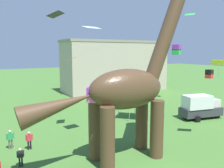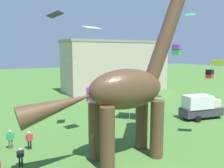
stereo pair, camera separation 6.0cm
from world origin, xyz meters
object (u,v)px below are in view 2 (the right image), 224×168
object	(u,v)px
dinosaur_sculpture	(126,89)
kite_near_high	(72,59)
kite_trailing	(210,74)
person_strolling_adult	(29,139)
festival_canopy_tent	(133,99)
person_vendor_side	(10,137)
kite_far_left	(92,27)
kite_high_right	(190,14)
person_far_spectator	(20,155)
kite_apex	(55,15)
parked_box_truck	(201,106)
kite_high_left	(219,63)
kite_far_right	(93,95)
kite_drifting	(177,50)

from	to	relation	value
dinosaur_sculpture	kite_near_high	distance (m)	9.30
dinosaur_sculpture	kite_trailing	size ratio (longest dim) A/B	11.69
person_strolling_adult	festival_canopy_tent	xyz separation A→B (m)	(14.08, 4.27, 1.52)
person_vendor_side	kite_far_left	distance (m)	12.64
person_strolling_adult	kite_high_right	bearing A→B (deg)	-131.77
person_vendor_side	kite_trailing	world-z (taller)	kite_trailing
person_vendor_side	kite_high_right	size ratio (longest dim) A/B	0.90
dinosaur_sculpture	person_far_spectator	size ratio (longest dim) A/B	10.88
kite_near_high	kite_far_left	xyz separation A→B (m)	(0.62, -4.09, 3.03)
kite_apex	kite_far_left	bearing A→B (deg)	57.55
parked_box_truck	kite_high_left	bearing A→B (deg)	-118.59
person_far_spectator	kite_far_right	bearing A→B (deg)	-163.11
dinosaur_sculpture	kite_far_right	size ratio (longest dim) A/B	14.23
festival_canopy_tent	kite_high_right	size ratio (longest dim) A/B	1.58
dinosaur_sculpture	parked_box_truck	xyz separation A→B (m)	(14.99, 5.16, -4.22)
kite_near_high	kite_far_left	size ratio (longest dim) A/B	1.03
dinosaur_sculpture	festival_canopy_tent	size ratio (longest dim) A/B	5.15
person_vendor_side	kite_trailing	size ratio (longest dim) A/B	1.29
kite_far_right	kite_near_high	size ratio (longest dim) A/B	0.61
person_strolling_adult	festival_canopy_tent	distance (m)	14.79
kite_far_right	kite_trailing	size ratio (longest dim) A/B	0.82
person_far_spectator	kite_near_high	bearing A→B (deg)	-93.94
festival_canopy_tent	parked_box_truck	bearing A→B (deg)	-31.76
parked_box_truck	kite_drifting	bearing A→B (deg)	-139.49
kite_high_right	person_strolling_adult	bearing A→B (deg)	-164.55
dinosaur_sculpture	person_far_spectator	world-z (taller)	dinosaur_sculpture
person_vendor_side	kite_near_high	bearing A→B (deg)	-25.86
kite_far_right	dinosaur_sculpture	bearing A→B (deg)	-5.06
kite_drifting	kite_far_left	world-z (taller)	kite_far_left
person_vendor_side	kite_drifting	size ratio (longest dim) A/B	2.10
kite_near_high	festival_canopy_tent	bearing A→B (deg)	6.57
person_strolling_adult	festival_canopy_tent	bearing A→B (deg)	-130.35
festival_canopy_tent	kite_far_left	size ratio (longest dim) A/B	1.75
person_strolling_adult	kite_far_left	world-z (taller)	kite_far_left
kite_far_right	kite_far_left	distance (m)	7.44
dinosaur_sculpture	kite_trailing	bearing A→B (deg)	18.81
person_strolling_adult	kite_near_high	distance (m)	9.44
parked_box_truck	kite_apex	distance (m)	25.59
kite_far_right	kite_near_high	distance (m)	9.11
kite_near_high	kite_trailing	xyz separation A→B (m)	(23.03, 0.42, -2.76)
kite_near_high	dinosaur_sculpture	bearing A→B (deg)	-80.73
parked_box_truck	kite_far_left	size ratio (longest dim) A/B	3.26
kite_high_left	kite_apex	xyz separation A→B (m)	(-16.85, -3.68, 2.77)
parked_box_truck	person_far_spectator	world-z (taller)	parked_box_truck
parked_box_truck	person_strolling_adult	bearing A→B (deg)	-170.71
person_far_spectator	person_vendor_side	world-z (taller)	person_vendor_side
festival_canopy_tent	kite_high_left	xyz separation A→B (m)	(2.68, -10.91, 5.28)
person_vendor_side	person_strolling_adult	world-z (taller)	person_vendor_side
person_strolling_adult	kite_high_right	xyz separation A→B (m)	(27.69, 7.65, 14.04)
festival_canopy_tent	kite_near_high	distance (m)	10.42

